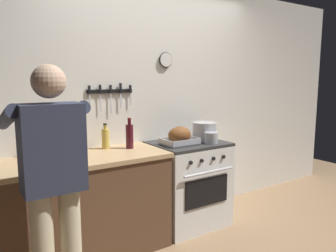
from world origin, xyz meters
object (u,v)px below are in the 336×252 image
(roasting_pan, at_px, (180,136))
(saucepan, at_px, (211,138))
(bottle_hot_sauce, at_px, (30,148))
(bottle_cooking_oil, at_px, (106,138))
(bottle_soy_sauce, at_px, (45,150))
(stock_pot, at_px, (204,131))
(stove, at_px, (188,183))
(cutting_board, at_px, (48,163))
(bottle_wine_red, at_px, (130,136))
(bottle_vinegar, at_px, (75,142))
(person_cook, at_px, (53,176))

(roasting_pan, distance_m, saucepan, 0.34)
(bottle_hot_sauce, bearing_deg, roasting_pan, -10.87)
(bottle_cooking_oil, bearing_deg, bottle_soy_sauce, -167.77)
(stock_pot, relative_size, bottle_cooking_oil, 1.06)
(stove, relative_size, stock_pot, 3.49)
(cutting_board, relative_size, bottle_hot_sauce, 1.90)
(stove, distance_m, stock_pot, 0.59)
(stove, relative_size, bottle_wine_red, 3.05)
(stove, height_order, bottle_hot_sauce, bottle_hot_sauce)
(stock_pot, height_order, bottle_wine_red, bottle_wine_red)
(saucepan, relative_size, bottle_vinegar, 0.54)
(roasting_pan, height_order, bottle_vinegar, bottle_vinegar)
(saucepan, bearing_deg, bottle_wine_red, 163.14)
(person_cook, xyz_separation_m, bottle_vinegar, (0.38, 0.71, 0.06))
(bottle_wine_red, bearing_deg, roasting_pan, -13.18)
(roasting_pan, relative_size, stock_pot, 1.36)
(saucepan, height_order, bottle_hot_sauce, bottle_hot_sauce)
(bottle_soy_sauce, xyz_separation_m, bottle_cooking_oil, (0.59, 0.13, 0.02))
(bottle_wine_red, xyz_separation_m, bottle_cooking_oil, (-0.20, 0.12, -0.02))
(roasting_pan, distance_m, bottle_wine_red, 0.52)
(person_cook, distance_m, bottle_hot_sauce, 0.83)
(person_cook, height_order, bottle_vinegar, person_cook)
(bottle_soy_sauce, distance_m, bottle_wine_red, 0.79)
(bottle_wine_red, relative_size, bottle_hot_sauce, 1.56)
(cutting_board, bearing_deg, roasting_pan, 1.75)
(stove, height_order, bottle_cooking_oil, bottle_cooking_oil)
(person_cook, relative_size, bottle_vinegar, 6.36)
(stock_pot, relative_size, bottle_hot_sauce, 1.36)
(bottle_vinegar, bearing_deg, person_cook, -118.06)
(stock_pot, relative_size, cutting_board, 0.72)
(person_cook, distance_m, cutting_board, 0.53)
(stove, relative_size, saucepan, 6.36)
(person_cook, bearing_deg, bottle_wine_red, -54.01)
(saucepan, bearing_deg, stock_pot, 73.21)
(bottle_soy_sauce, bearing_deg, stove, -2.72)
(stock_pot, bearing_deg, bottle_wine_red, 174.90)
(person_cook, xyz_separation_m, cutting_board, (0.09, 0.52, -0.04))
(saucepan, bearing_deg, bottle_soy_sauce, 171.61)
(roasting_pan, bearing_deg, person_cook, -158.12)
(bottle_wine_red, height_order, bottle_hot_sauce, bottle_wine_red)
(stove, height_order, bottle_soy_sauce, bottle_soy_sauce)
(roasting_pan, bearing_deg, stock_pot, 6.52)
(saucepan, distance_m, bottle_soy_sauce, 1.62)
(bottle_hot_sauce, bearing_deg, bottle_cooking_oil, -2.54)
(saucepan, xyz_separation_m, bottle_cooking_oil, (-1.01, 0.36, 0.04))
(bottle_soy_sauce, bearing_deg, bottle_wine_red, 0.79)
(bottle_vinegar, bearing_deg, cutting_board, -146.49)
(stove, relative_size, bottle_cooking_oil, 3.69)
(bottle_wine_red, bearing_deg, stock_pot, -5.10)
(roasting_pan, distance_m, bottle_cooking_oil, 0.74)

